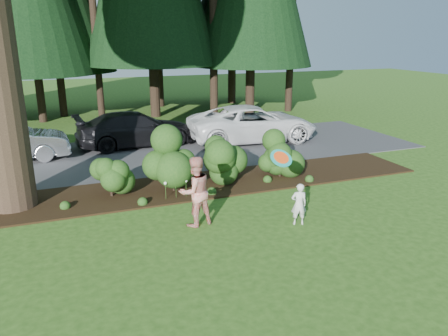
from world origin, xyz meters
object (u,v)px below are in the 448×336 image
at_px(car_white_suv, 253,123).
at_px(frisbee, 281,158).
at_px(child, 299,204).
at_px(adult, 195,191).
at_px(car_silver_wagon, 6,142).
at_px(car_dark_suv, 136,129).

distance_m(car_white_suv, frisbee, 9.02).
distance_m(child, adult, 2.56).
bearing_deg(car_silver_wagon, frisbee, -144.92).
bearing_deg(child, car_dark_suv, -59.49).
distance_m(car_white_suv, adult, 8.95).
distance_m(adult, frisbee, 2.23).
bearing_deg(car_dark_suv, car_silver_wagon, 94.31).
height_order(adult, frisbee, frisbee).
bearing_deg(adult, car_dark_suv, -102.80).
bearing_deg(frisbee, car_dark_suv, 100.58).
relative_size(car_silver_wagon, car_dark_suv, 0.89).
bearing_deg(frisbee, car_white_suv, 69.57).
relative_size(car_dark_suv, child, 4.59).
relative_size(car_dark_suv, frisbee, 9.00).
xyz_separation_m(car_white_suv, frisbee, (-3.13, -8.41, 0.98)).
bearing_deg(car_white_suv, frisbee, 163.02).
height_order(car_silver_wagon, car_dark_suv, car_silver_wagon).
relative_size(car_white_suv, car_dark_suv, 1.15).
distance_m(car_white_suv, child, 8.73).
relative_size(adult, frisbee, 3.21).
height_order(car_white_suv, child, car_white_suv).
bearing_deg(child, car_white_suv, -90.54).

